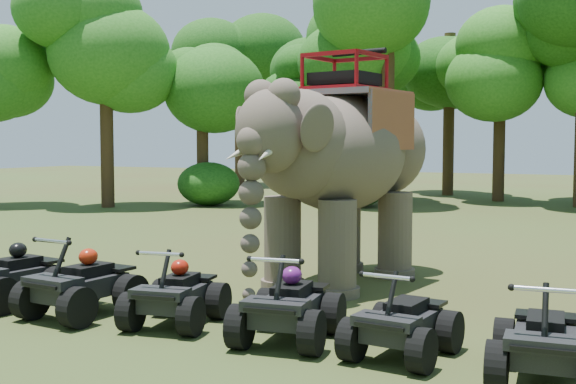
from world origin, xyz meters
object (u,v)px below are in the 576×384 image
atv_3 (288,296)px  atv_5 (545,330)px  atv_1 (81,275)px  atv_4 (402,312)px  atv_0 (11,267)px  elephant (341,166)px  atv_2 (176,285)px

atv_3 → atv_5: bearing=-12.1°
atv_1 → atv_4: bearing=6.4°
atv_0 → atv_3: 5.39m
atv_1 → atv_4: (5.37, 0.10, -0.07)m
atv_0 → atv_4: size_ratio=1.10×
elephant → atv_1: (-2.78, -4.47, -1.68)m
atv_4 → atv_1: bearing=-172.9°
atv_2 → atv_4: size_ratio=1.03×
atv_0 → atv_2: atv_0 is taller
atv_3 → atv_4: (1.68, -0.02, -0.05)m
atv_0 → atv_3: size_ratio=1.02×
atv_4 → elephant: bearing=126.7°
atv_0 → atv_1: size_ratio=0.98×
atv_0 → atv_5: (8.89, -0.29, -0.03)m
atv_2 → atv_0: bearing=172.1°
atv_5 → atv_0: bearing=173.2°
elephant → atv_1: elephant is taller
atv_2 → atv_5: bearing=-13.0°
atv_1 → atv_2: 1.73m
elephant → atv_3: elephant is taller
atv_0 → atv_3: (5.39, 0.00, -0.01)m
atv_2 → atv_3: size_ratio=0.95×
atv_1 → atv_5: (7.19, -0.17, -0.04)m
atv_2 → atv_3: atv_3 is taller
atv_3 → atv_2: bearing=170.7°
atv_0 → atv_2: bearing=8.8°
elephant → atv_0: 6.47m
elephant → atv_0: (-4.48, -4.35, -1.69)m
atv_5 → atv_2: bearing=171.3°
elephant → atv_4: size_ratio=3.47×
elephant → atv_3: size_ratio=3.20×
atv_0 → atv_5: atv_0 is taller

